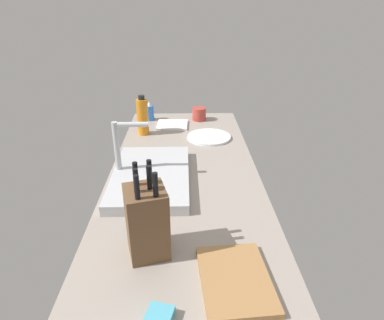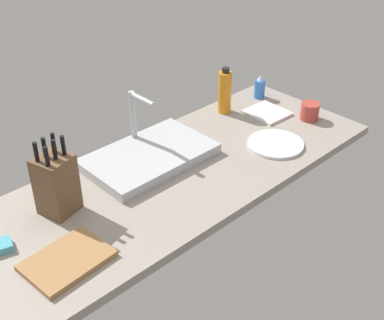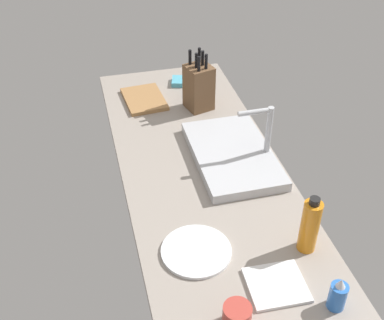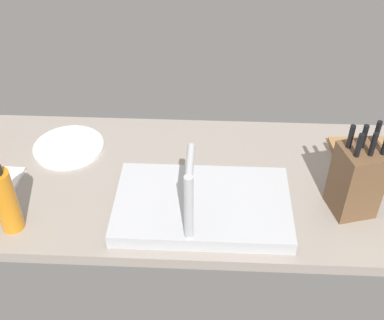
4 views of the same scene
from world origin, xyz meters
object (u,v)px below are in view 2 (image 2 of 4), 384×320
object	(u,v)px
faucet	(136,115)
cutting_board	(67,260)
knife_block	(56,184)
coffee_mug	(310,111)
dish_towel	(267,113)
dinner_plate	(276,144)
soap_bottle	(260,88)
sink_basin	(149,156)
water_bottle	(225,92)

from	to	relation	value
faucet	cutting_board	world-z (taller)	faucet
knife_block	coffee_mug	distance (cm)	117.90
cutting_board	coffee_mug	size ratio (longest dim) A/B	3.01
dish_towel	coffee_mug	distance (cm)	19.05
knife_block	dinner_plate	world-z (taller)	knife_block
soap_bottle	dinner_plate	xyz separation A→B (cm)	(-29.99, -34.13, -4.35)
faucet	dish_towel	bearing A→B (deg)	-16.56
sink_basin	dish_towel	xyz separation A→B (cm)	(64.26, -6.55, -1.42)
knife_block	dish_towel	xyz separation A→B (cm)	(106.23, -3.51, -10.36)
sink_basin	water_bottle	world-z (taller)	water_bottle
faucet	water_bottle	size ratio (longest dim) A/B	1.13
cutting_board	dinner_plate	xyz separation A→B (cm)	(99.24, 0.07, -0.30)
dinner_plate	water_bottle	bearing A→B (deg)	79.28
knife_block	dish_towel	world-z (taller)	knife_block
sink_basin	cutting_board	world-z (taller)	sink_basin
water_bottle	coffee_mug	bearing A→B (deg)	-54.49
sink_basin	faucet	xyz separation A→B (cm)	(3.33, 11.56, 12.44)
knife_block	dish_towel	bearing A→B (deg)	-17.41
sink_basin	knife_block	bearing A→B (deg)	-175.85
faucet	coffee_mug	size ratio (longest dim) A/B	2.95
coffee_mug	soap_bottle	bearing A→B (deg)	88.11
cutting_board	water_bottle	world-z (taller)	water_bottle
cutting_board	soap_bottle	size ratio (longest dim) A/B	2.12
sink_basin	knife_block	distance (cm)	43.02
water_bottle	coffee_mug	xyz separation A→B (cm)	(22.30, -31.25, -6.15)
sink_basin	coffee_mug	world-z (taller)	coffee_mug
sink_basin	soap_bottle	xyz separation A→B (cm)	(75.08, 7.43, 2.92)
cutting_board	coffee_mug	xyz separation A→B (cm)	(128.23, 4.23, 2.94)
sink_basin	water_bottle	size ratio (longest dim) A/B	2.31
cutting_board	coffee_mug	distance (cm)	128.34
dinner_plate	dish_towel	size ratio (longest dim) A/B	1.32
faucet	cutting_board	bearing A→B (deg)	-146.30
dinner_plate	coffee_mug	world-z (taller)	coffee_mug
coffee_mug	cutting_board	bearing A→B (deg)	-178.11
cutting_board	dinner_plate	distance (cm)	99.24
soap_bottle	coffee_mug	bearing A→B (deg)	-91.89
cutting_board	water_bottle	distance (cm)	112.09
sink_basin	soap_bottle	world-z (taller)	soap_bottle
sink_basin	water_bottle	bearing A→B (deg)	9.55
dish_towel	coffee_mug	world-z (taller)	coffee_mug
sink_basin	soap_bottle	size ratio (longest dim) A/B	4.24
cutting_board	dish_towel	size ratio (longest dim) A/B	1.41
water_bottle	dinner_plate	xyz separation A→B (cm)	(-6.70, -35.41, -9.40)
sink_basin	faucet	size ratio (longest dim) A/B	2.05
dish_towel	soap_bottle	bearing A→B (deg)	52.25
dish_towel	coffee_mug	bearing A→B (deg)	-58.40
dinner_plate	knife_block	bearing A→B (deg)	164.80
soap_bottle	dinner_plate	size ratio (longest dim) A/B	0.51
dinner_plate	soap_bottle	bearing A→B (deg)	48.69
faucet	dish_towel	distance (cm)	65.06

